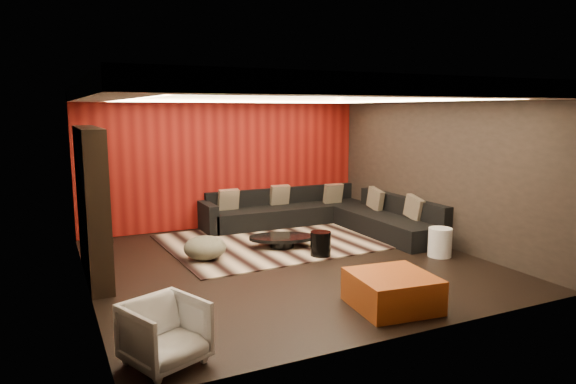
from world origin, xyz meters
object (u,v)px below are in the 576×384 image
armchair (165,333)px  drum_stool (321,244)px  orange_ottoman (392,291)px  white_side_table (440,242)px  sectional_sofa (324,216)px  coffee_table (282,241)px

armchair → drum_stool: bearing=16.9°
orange_ottoman → armchair: armchair is taller
orange_ottoman → armchair: size_ratio=1.36×
white_side_table → sectional_sofa: (-0.74, 2.64, 0.02)m
orange_ottoman → armchair: bearing=-175.3°
coffee_table → drum_stool: size_ratio=2.89×
drum_stool → white_side_table: (1.81, -0.86, 0.02)m
coffee_table → white_side_table: size_ratio=2.41×
coffee_table → drum_stool: drum_stool is taller
drum_stool → armchair: 4.08m
orange_ottoman → drum_stool: bearing=83.0°
coffee_table → armchair: bearing=-129.9°
drum_stool → white_side_table: white_side_table is taller
white_side_table → armchair: 5.26m
drum_stool → orange_ottoman: (-0.29, -2.34, -0.01)m
orange_ottoman → sectional_sofa: (1.36, 4.13, 0.05)m
coffee_table → white_side_table: bearing=-37.0°
armchair → sectional_sofa: bearing=23.5°
armchair → sectional_sofa: 6.08m
sectional_sofa → white_side_table: bearing=-74.4°
coffee_table → drum_stool: (0.36, -0.77, 0.10)m
drum_stool → armchair: size_ratio=0.58×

